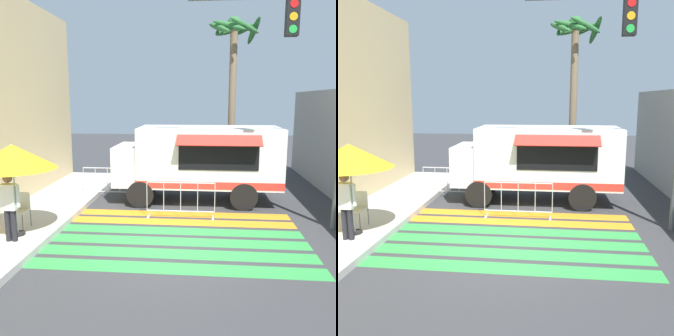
{
  "view_description": "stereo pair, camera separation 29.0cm",
  "coord_description": "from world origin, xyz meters",
  "views": [
    {
      "loc": [
        0.57,
        -8.6,
        3.47
      ],
      "look_at": [
        -0.49,
        2.69,
        1.42
      ],
      "focal_mm": 40.0,
      "sensor_mm": 36.0,
      "label": 1
    },
    {
      "loc": [
        0.86,
        -8.57,
        3.47
      ],
      "look_at": [
        -0.49,
        2.69,
        1.42
      ],
      "focal_mm": 40.0,
      "sensor_mm": 36.0,
      "label": 2
    }
  ],
  "objects": [
    {
      "name": "ground_plane",
      "position": [
        0.0,
        0.0,
        0.0
      ],
      "size": [
        60.0,
        60.0,
        0.0
      ],
      "primitive_type": "plane",
      "color": "#38383A"
    },
    {
      "name": "crosswalk_painted",
      "position": [
        0.0,
        0.61,
        0.0
      ],
      "size": [
        6.4,
        4.36,
        0.01
      ],
      "color": "green",
      "rests_on": "ground_plane"
    },
    {
      "name": "food_truck",
      "position": [
        0.36,
        4.15,
        1.52
      ],
      "size": [
        5.56,
        2.64,
        2.58
      ],
      "color": "white",
      "rests_on": "ground_plane"
    },
    {
      "name": "traffic_signal_pole",
      "position": [
        3.4,
        1.59,
        4.39
      ],
      "size": [
        4.23,
        0.29,
        6.58
      ],
      "color": "#515456",
      "rests_on": "ground_plane"
    },
    {
      "name": "patio_umbrella",
      "position": [
        -3.98,
        -0.11,
        2.14
      ],
      "size": [
        2.1,
        2.1,
        2.27
      ],
      "color": "black",
      "rests_on": "sidewalk_left"
    },
    {
      "name": "folding_chair",
      "position": [
        -4.19,
        0.44,
        0.73
      ],
      "size": [
        0.48,
        0.48,
        0.92
      ],
      "rotation": [
        0.0,
        0.0,
        -0.13
      ],
      "color": "#4C4C51",
      "rests_on": "sidewalk_left"
    },
    {
      "name": "vendor_person",
      "position": [
        -3.92,
        -0.52,
        1.1
      ],
      "size": [
        0.53,
        0.22,
        1.63
      ],
      "rotation": [
        0.0,
        0.0,
        0.18
      ],
      "color": "black",
      "rests_on": "sidewalk_left"
    },
    {
      "name": "barricade_front",
      "position": [
        -0.06,
        2.2,
        0.54
      ],
      "size": [
        2.05,
        0.44,
        1.09
      ],
      "color": "#B7BABF",
      "rests_on": "ground_plane"
    },
    {
      "name": "barricade_side",
      "position": [
        -2.85,
        4.38,
        0.53
      ],
      "size": [
        1.81,
        0.44,
        1.09
      ],
      "color": "#B7BABF",
      "rests_on": "ground_plane"
    },
    {
      "name": "palm_tree",
      "position": [
        1.79,
        7.78,
        5.03
      ],
      "size": [
        2.22,
        2.11,
        6.88
      ],
      "color": "#7A664C",
      "rests_on": "ground_plane"
    }
  ]
}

